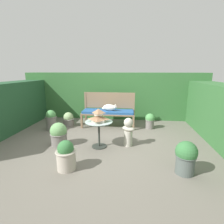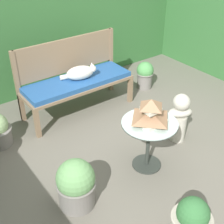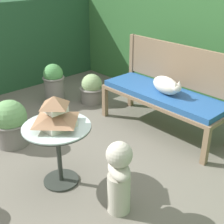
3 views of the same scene
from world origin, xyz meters
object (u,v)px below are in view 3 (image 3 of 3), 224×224
Objects in this scene: potted_plant_hedge_corner at (11,123)px; cat at (166,85)px; garden_bust at (119,176)px; potted_plant_table_far at (54,83)px; garden_bench at (163,97)px; pagoda_birdhouse at (55,114)px; patio_table at (58,139)px; potted_plant_bench_right at (92,89)px.

cat is at bearing 56.61° from potted_plant_hedge_corner.
garden_bust is 2.42m from potted_plant_table_far.
garden_bench is at bearing 143.54° from garden_bust.
pagoda_birdhouse is 0.68× the size of potted_plant_hedge_corner.
garden_bust reaches higher than potted_plant_table_far.
cat is at bearing 88.41° from patio_table.
potted_plant_bench_right is (-1.24, -0.09, -0.24)m from garden_bench.
patio_table is at bearing -79.51° from cat.
cat reaches higher than patio_table.
cat is at bearing 88.41° from pagoda_birdhouse.
patio_table is 1.90m from potted_plant_bench_right.
potted_plant_table_far reaches higher than garden_bench.
cat reaches higher than potted_plant_table_far.
cat is 1.33× the size of pagoda_birdhouse.
patio_table is (-0.04, -1.49, -0.14)m from cat.
potted_plant_bench_right is (-0.30, 1.43, -0.06)m from potted_plant_hedge_corner.
cat is 1.83m from potted_plant_hedge_corner.
patio_table is at bearing 0.75° from potted_plant_hedge_corner.
potted_plant_hedge_corner is 1.21m from potted_plant_table_far.
garden_bench is at bearing 17.41° from potted_plant_table_far.
garden_bench is 1.53m from pagoda_birdhouse.
potted_plant_bench_right is 0.74× the size of potted_plant_table_far.
pagoda_birdhouse is 1.94m from potted_plant_table_far.
garden_bust is at bearing -64.42° from garden_bench.
potted_plant_table_far is at bearing -162.59° from garden_bench.
garden_bench is 1.52m from garden_bust.
potted_plant_hedge_corner is (-1.60, -0.15, -0.09)m from garden_bust.
potted_plant_table_far is (-1.61, 1.00, -0.16)m from patio_table.
garden_bench is at bearing 4.20° from potted_plant_bench_right.
potted_plant_bench_right is (-1.29, -0.07, -0.41)m from cat.
pagoda_birdhouse is at bearing 0.75° from potted_plant_hedge_corner.
potted_plant_bench_right is (-1.24, 1.42, -0.27)m from patio_table.
pagoda_birdhouse is (0.00, -1.51, 0.28)m from garden_bench.
potted_plant_bench_right is at bearing 48.41° from potted_plant_table_far.
garden_bust reaches higher than patio_table.
potted_plant_hedge_corner reaches higher than garden_bench.
patio_table is at bearing -48.66° from potted_plant_bench_right.
pagoda_birdhouse is 0.62× the size of potted_plant_table_far.
garden_bust is 1.61m from potted_plant_hedge_corner.
garden_bench reaches higher than potted_plant_bench_right.
pagoda_birdhouse is at bearing -48.66° from potted_plant_bench_right.
pagoda_birdhouse is 0.55× the size of garden_bust.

